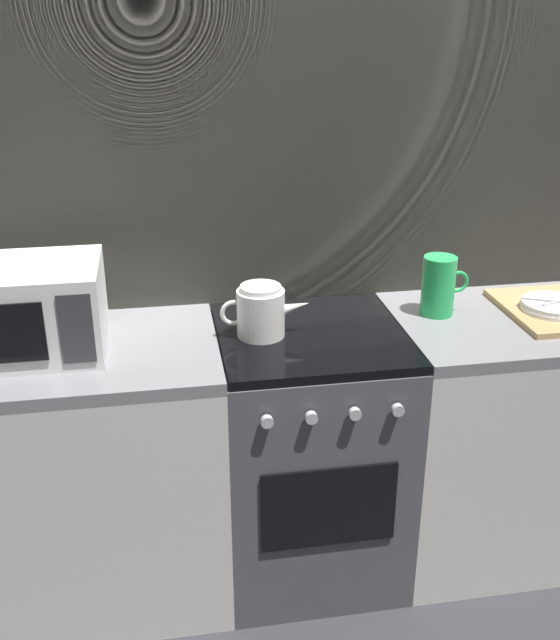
# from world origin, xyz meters

# --- Properties ---
(ground_plane) EXTENTS (8.00, 8.00, 0.00)m
(ground_plane) POSITION_xyz_m (0.00, 0.00, 0.00)
(ground_plane) COLOR #2D2D33
(back_wall) EXTENTS (3.60, 0.05, 2.40)m
(back_wall) POSITION_xyz_m (0.00, 0.32, 1.20)
(back_wall) COLOR #B2AD9E
(back_wall) RESTS_ON ground_plane
(counter_left) EXTENTS (1.20, 0.60, 0.90)m
(counter_left) POSITION_xyz_m (-0.90, 0.00, 0.45)
(counter_left) COLOR silver
(counter_left) RESTS_ON ground_plane
(stove_unit) EXTENTS (0.60, 0.63, 0.90)m
(stove_unit) POSITION_xyz_m (-0.00, -0.00, 0.45)
(stove_unit) COLOR #4C4C51
(stove_unit) RESTS_ON ground_plane
(counter_right) EXTENTS (1.20, 0.60, 0.90)m
(counter_right) POSITION_xyz_m (0.90, 0.00, 0.45)
(counter_right) COLOR silver
(counter_right) RESTS_ON ground_plane
(microwave) EXTENTS (0.46, 0.35, 0.27)m
(microwave) POSITION_xyz_m (-0.86, 0.01, 1.04)
(microwave) COLOR white
(microwave) RESTS_ON counter_left
(kettle) EXTENTS (0.28, 0.15, 0.17)m
(kettle) POSITION_xyz_m (-0.16, 0.01, 0.98)
(kettle) COLOR white
(kettle) RESTS_ON stove_unit
(pitcher) EXTENTS (0.16, 0.11, 0.20)m
(pitcher) POSITION_xyz_m (0.45, 0.08, 1.00)
(pitcher) COLOR green
(pitcher) RESTS_ON counter_right
(dish_pile) EXTENTS (0.30, 0.40, 0.06)m
(dish_pile) POSITION_xyz_m (0.83, 0.01, 0.92)
(dish_pile) COLOR tan
(dish_pile) RESTS_ON counter_right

